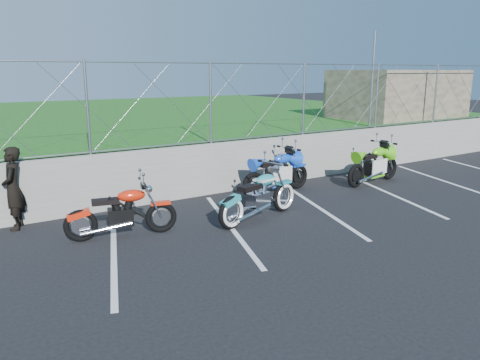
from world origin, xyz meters
TOP-DOWN VIEW (x-y plane):
  - ground at (0.00, 0.00)m, footprint 90.00×90.00m
  - retaining_wall at (0.00, 3.50)m, footprint 30.00×0.22m
  - grass_field at (0.00, 13.50)m, footprint 30.00×20.00m
  - stone_building at (10.50, 5.50)m, footprint 5.00×3.00m
  - chain_link_fence at (0.00, 3.50)m, footprint 28.00×0.03m
  - sign_pole at (7.20, 3.90)m, footprint 0.08×0.08m
  - parking_lines at (1.20, 1.00)m, footprint 18.29×4.31m
  - cruiser_turquoise at (0.77, 1.05)m, footprint 2.31×0.81m
  - naked_orange at (-2.00, 1.58)m, footprint 2.06×0.73m
  - sportbike_green at (5.33, 1.99)m, footprint 2.19×0.78m
  - sportbike_blue at (2.42, 2.60)m, footprint 2.21×0.79m
  - person_standing at (-3.63, 3.20)m, footprint 0.55×0.69m

SIDE VIEW (x-z plane):
  - ground at x=0.00m, z-range 0.00..0.00m
  - parking_lines at x=1.20m, z-range 0.00..0.01m
  - naked_orange at x=-2.00m, z-range -0.08..0.96m
  - cruiser_turquoise at x=0.77m, z-range -0.12..1.05m
  - sportbike_green at x=5.33m, z-range -0.08..1.06m
  - sportbike_blue at x=2.42m, z-range -0.08..1.06m
  - retaining_wall at x=0.00m, z-range 0.00..1.30m
  - grass_field at x=0.00m, z-range 0.00..1.30m
  - person_standing at x=-3.63m, z-range 0.00..1.64m
  - stone_building at x=10.50m, z-range 1.30..3.10m
  - chain_link_fence at x=0.00m, z-range 1.30..3.30m
  - sign_pole at x=7.20m, z-range 1.30..4.30m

